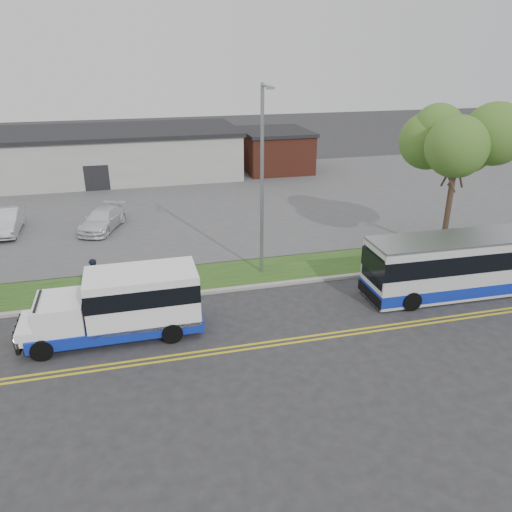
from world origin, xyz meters
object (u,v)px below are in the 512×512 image
object	(u,v)px
parked_car_b	(103,219)
tree_east	(458,146)
shuttle_bus	(125,303)
pedestrian	(94,278)
streetlight_near	(262,176)
transit_bus	(471,264)
parked_car_a	(6,221)

from	to	relation	value
parked_car_b	tree_east	bearing A→B (deg)	-3.31
shuttle_bus	pedestrian	xyz separation A→B (m)	(-1.43, 3.70, -0.41)
streetlight_near	parked_car_b	xyz separation A→B (m)	(-8.31, 9.08, -4.46)
tree_east	transit_bus	size ratio (longest dim) A/B	0.79
parked_car_a	parked_car_b	distance (m)	6.00
streetlight_near	parked_car_b	distance (m)	13.09
tree_east	transit_bus	world-z (taller)	tree_east
pedestrian	tree_east	bearing A→B (deg)	149.06
parked_car_b	transit_bus	bearing A→B (deg)	-16.62
transit_bus	shuttle_bus	bearing A→B (deg)	-178.90
transit_bus	parked_car_a	world-z (taller)	transit_bus
pedestrian	parked_car_b	distance (m)	9.91
parked_car_a	pedestrian	bearing A→B (deg)	-62.33
tree_east	pedestrian	bearing A→B (deg)	-176.76
tree_east	parked_car_a	bearing A→B (deg)	159.04
streetlight_near	tree_east	bearing A→B (deg)	1.42
transit_bus	pedestrian	size ratio (longest dim) A/B	5.40
streetlight_near	parked_car_a	bearing A→B (deg)	145.09
transit_bus	pedestrian	world-z (taller)	transit_bus
tree_east	parked_car_a	size ratio (longest dim) A/B	1.82
shuttle_bus	tree_east	bearing A→B (deg)	14.68
pedestrian	parked_car_a	distance (m)	12.26
transit_bus	pedestrian	distance (m)	18.01
parked_car_a	parked_car_b	xyz separation A→B (m)	(5.94, -0.87, -0.08)
parked_car_b	shuttle_bus	bearing A→B (deg)	-63.19
tree_east	parked_car_a	distance (m)	27.57
shuttle_bus	parked_car_a	world-z (taller)	shuttle_bus
tree_east	shuttle_bus	world-z (taller)	tree_east
pedestrian	parked_car_b	bearing A→B (deg)	-124.75
parked_car_a	parked_car_b	bearing A→B (deg)	-9.10
streetlight_near	parked_car_a	xyz separation A→B (m)	(-14.25, 9.95, -4.38)
transit_bus	parked_car_a	xyz separation A→B (m)	(-23.47, 14.47, -0.61)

